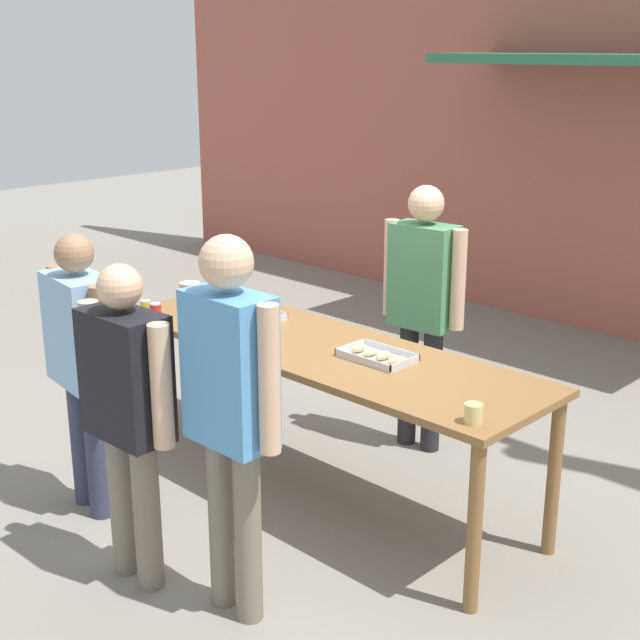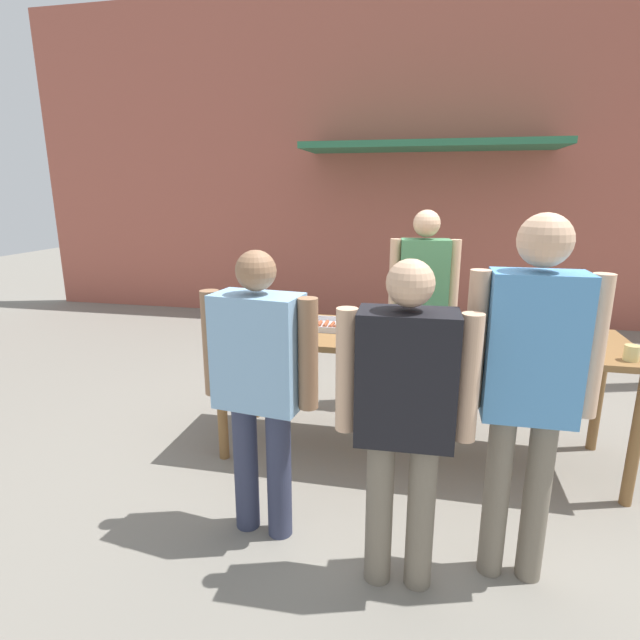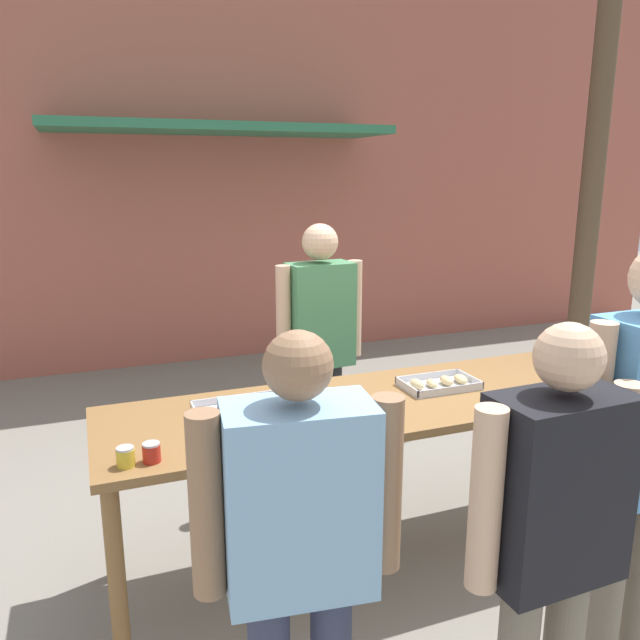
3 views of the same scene
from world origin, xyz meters
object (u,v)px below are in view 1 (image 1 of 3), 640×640
condiment_jar_mustard (146,306)px  beer_cup (473,413)px  food_tray_buns (377,356)px  person_customer_holding_hotdog (82,353)px  condiment_jar_ketchup (156,309)px  food_tray_sausages (246,316)px  person_customer_waiting_in_line (127,401)px  person_customer_with_cup (230,396)px  person_server_behind_table (423,295)px

condiment_jar_mustard → beer_cup: 2.46m
beer_cup → food_tray_buns: bearing=158.2°
person_customer_holding_hotdog → condiment_jar_ketchup: bearing=-56.5°
food_tray_sausages → food_tray_buns: food_tray_buns is taller
person_customer_holding_hotdog → person_customer_waiting_in_line: bearing=170.9°
condiment_jar_mustard → condiment_jar_ketchup: size_ratio=1.00×
condiment_jar_ketchup → person_customer_holding_hotdog: person_customer_holding_hotdog is taller
food_tray_sausages → food_tray_buns: (1.06, -0.00, 0.01)m
condiment_jar_mustard → person_customer_with_cup: (1.76, -0.79, 0.12)m
condiment_jar_ketchup → person_customer_with_cup: 1.84m
food_tray_buns → beer_cup: bearing=-21.8°
beer_cup → person_customer_with_cup: person_customer_with_cup is taller
food_tray_buns → person_server_behind_table: person_server_behind_table is taller
person_server_behind_table → person_customer_with_cup: bearing=-81.0°
person_customer_with_cup → person_customer_waiting_in_line: person_customer_with_cup is taller
food_tray_buns → food_tray_sausages: bearing=180.0°
condiment_jar_mustard → person_customer_holding_hotdog: bearing=-58.2°
food_tray_buns → condiment_jar_mustard: bearing=-167.8°
condiment_jar_ketchup → person_customer_with_cup: bearing=-25.7°
person_server_behind_table → person_customer_waiting_in_line: size_ratio=1.08×
food_tray_sausages → person_customer_holding_hotdog: person_customer_holding_hotdog is taller
condiment_jar_ketchup → person_customer_with_cup: person_customer_with_cup is taller
food_tray_buns → person_server_behind_table: 0.92m
condiment_jar_mustard → person_customer_waiting_in_line: 1.55m
food_tray_sausages → food_tray_buns: bearing=-0.0°
food_tray_buns → beer_cup: beer_cup is taller
condiment_jar_ketchup → person_customer_waiting_in_line: size_ratio=0.05×
food_tray_sausages → condiment_jar_ketchup: 0.57m
condiment_jar_mustard → person_server_behind_table: size_ratio=0.05×
food_tray_sausages → person_customer_holding_hotdog: 1.08m
person_server_behind_table → beer_cup: bearing=-49.5°
person_customer_waiting_in_line → person_customer_holding_hotdog: bearing=-18.3°
food_tray_sausages → person_server_behind_table: person_server_behind_table is taller
person_customer_waiting_in_line → condiment_jar_mustard: bearing=-40.0°
food_tray_buns → condiment_jar_mustard: 1.65m
food_tray_buns → condiment_jar_mustard: size_ratio=4.98×
food_tray_sausages → person_customer_waiting_in_line: bearing=-63.1°
food_tray_sausages → condiment_jar_mustard: condiment_jar_mustard is taller
food_tray_sausages → person_customer_waiting_in_line: 1.47m
condiment_jar_ketchup → food_tray_sausages: bearing=37.3°
condiment_jar_ketchup → beer_cup: (2.36, 0.00, 0.01)m
condiment_jar_mustard → condiment_jar_ketchup: bearing=1.8°
food_tray_sausages → food_tray_buns: size_ratio=1.10×
condiment_jar_mustard → person_customer_holding_hotdog: (0.45, -0.73, -0.01)m
person_server_behind_table → food_tray_sausages: bearing=-135.2°
condiment_jar_mustard → beer_cup: beer_cup is taller
person_server_behind_table → person_customer_with_cup: (0.50, -1.98, 0.04)m
food_tray_sausages → person_customer_with_cup: bearing=-43.5°
condiment_jar_ketchup → beer_cup: bearing=0.1°
beer_cup → person_customer_holding_hotdog: person_customer_holding_hotdog is taller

